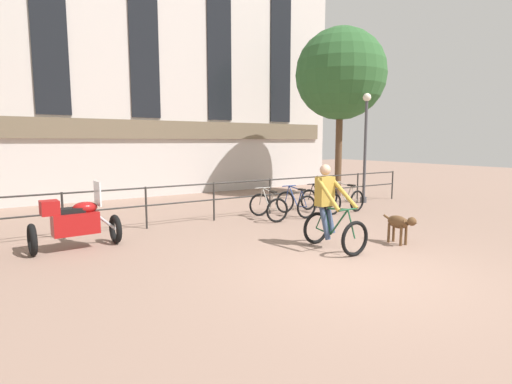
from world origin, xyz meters
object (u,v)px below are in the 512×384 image
(cyclist_with_bike, at_px, (330,211))
(parked_bicycle_far_end, at_px, (344,198))
(parked_motorcycle, at_px, (75,222))
(parked_bicycle_mid_right, at_px, (321,201))
(parked_bicycle_mid_left, at_px, (296,203))
(dog, at_px, (400,223))
(parked_bicycle_near_lamp, at_px, (268,206))
(street_lamp, at_px, (365,142))

(cyclist_with_bike, xyz_separation_m, parked_bicycle_far_end, (3.63, 3.17, -0.41))
(parked_motorcycle, distance_m, parked_bicycle_mid_right, 7.00)
(parked_bicycle_mid_left, distance_m, parked_bicycle_mid_right, 0.98)
(dog, bearing_deg, parked_motorcycle, 154.30)
(parked_motorcycle, xyz_separation_m, parked_bicycle_mid_left, (6.01, 0.44, -0.20))
(parked_bicycle_mid_left, bearing_deg, parked_bicycle_near_lamp, 2.77)
(parked_motorcycle, distance_m, parked_bicycle_near_lamp, 5.05)
(parked_bicycle_mid_right, xyz_separation_m, parked_bicycle_far_end, (0.98, 0.00, -0.00))
(parked_bicycle_near_lamp, xyz_separation_m, parked_bicycle_mid_right, (1.96, -0.00, 0.00))
(parked_bicycle_near_lamp, height_order, street_lamp, street_lamp)
(cyclist_with_bike, relative_size, street_lamp, 0.45)
(parked_motorcycle, bearing_deg, cyclist_with_bike, -125.38)
(dog, relative_size, parked_bicycle_far_end, 0.76)
(parked_bicycle_far_end, relative_size, street_lamp, 0.31)
(cyclist_with_bike, height_order, street_lamp, street_lamp)
(parked_bicycle_mid_right, relative_size, parked_bicycle_far_end, 0.98)
(parked_bicycle_mid_left, height_order, parked_bicycle_mid_right, same)
(parked_bicycle_mid_left, bearing_deg, parked_bicycle_mid_right, -177.23)
(parked_motorcycle, xyz_separation_m, parked_bicycle_near_lamp, (5.03, 0.44, -0.20))
(parked_bicycle_near_lamp, bearing_deg, dog, 108.39)
(parked_motorcycle, xyz_separation_m, parked_bicycle_far_end, (7.97, 0.44, -0.20))
(dog, bearing_deg, parked_bicycle_mid_left, 90.72)
(parked_bicycle_far_end, distance_m, street_lamp, 2.49)
(parked_bicycle_mid_left, height_order, parked_bicycle_far_end, same)
(dog, xyz_separation_m, parked_motorcycle, (-5.78, 3.32, 0.11))
(street_lamp, bearing_deg, dog, -130.96)
(parked_bicycle_near_lamp, height_order, parked_bicycle_far_end, same)
(cyclist_with_bike, bearing_deg, street_lamp, 36.70)
(parked_bicycle_mid_left, height_order, street_lamp, street_lamp)
(parked_bicycle_mid_right, bearing_deg, parked_bicycle_mid_left, -3.04)
(dog, height_order, parked_motorcycle, parked_motorcycle)
(cyclist_with_bike, bearing_deg, parked_bicycle_near_lamp, 78.52)
(parked_motorcycle, bearing_deg, parked_bicycle_mid_right, -89.57)
(parked_bicycle_mid_right, bearing_deg, cyclist_with_bike, 47.07)
(parked_motorcycle, height_order, parked_bicycle_mid_right, parked_motorcycle)
(parked_motorcycle, relative_size, parked_bicycle_far_end, 1.46)
(cyclist_with_bike, bearing_deg, parked_motorcycle, 148.67)
(dog, distance_m, parked_bicycle_mid_right, 3.95)
(dog, distance_m, parked_bicycle_mid_left, 3.77)
(dog, height_order, street_lamp, street_lamp)
(cyclist_with_bike, bearing_deg, dog, -21.23)
(dog, relative_size, street_lamp, 0.23)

